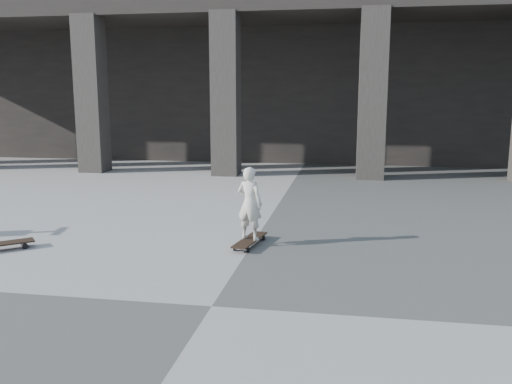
# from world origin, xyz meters

# --- Properties ---
(ground) EXTENTS (90.00, 90.00, 0.00)m
(ground) POSITION_xyz_m (0.00, 0.00, 0.00)
(ground) COLOR #484846
(ground) RESTS_ON ground
(colonnade) EXTENTS (28.00, 8.82, 6.00)m
(colonnade) POSITION_xyz_m (-0.00, 13.77, 3.03)
(colonnade) COLOR black
(colonnade) RESTS_ON ground
(longboard) EXTENTS (0.36, 0.91, 0.09)m
(longboard) POSITION_xyz_m (-0.02, 2.17, 0.07)
(longboard) COLOR black
(longboard) RESTS_ON ground
(skateboard_spare) EXTENTS (0.78, 0.71, 0.10)m
(skateboard_spare) POSITION_xyz_m (-3.22, 1.37, 0.08)
(skateboard_spare) COLOR black
(skateboard_spare) RESTS_ON ground
(child) EXTENTS (0.42, 0.34, 0.99)m
(child) POSITION_xyz_m (-0.02, 2.17, 0.58)
(child) COLOR beige
(child) RESTS_ON longboard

